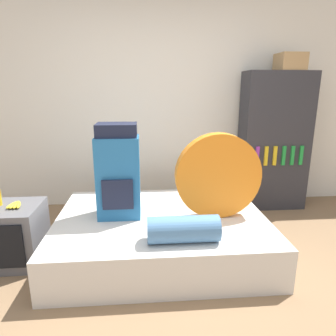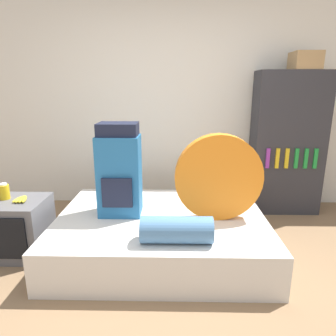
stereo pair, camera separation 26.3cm
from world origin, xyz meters
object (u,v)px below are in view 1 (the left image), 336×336
(tent_bag, at_px, (218,176))
(sleeping_roll, at_px, (183,229))
(bookshelf, at_px, (274,142))
(backpack, at_px, (118,172))
(television, at_px, (5,235))
(cardboard_box, at_px, (290,62))

(tent_bag, bearing_deg, sleeping_roll, -129.02)
(tent_bag, relative_size, bookshelf, 0.45)
(backpack, xyz_separation_m, sleeping_roll, (0.51, -0.54, -0.31))
(backpack, height_order, sleeping_roll, backpack)
(sleeping_roll, height_order, bookshelf, bookshelf)
(tent_bag, height_order, bookshelf, bookshelf)
(television, bearing_deg, sleeping_roll, -15.82)
(backpack, distance_m, cardboard_box, 2.39)
(television, bearing_deg, bookshelf, 20.98)
(backpack, xyz_separation_m, cardboard_box, (1.94, 0.95, 1.02))
(backpack, height_order, television, backpack)
(backpack, relative_size, sleeping_roll, 1.55)
(tent_bag, bearing_deg, television, -179.24)
(backpack, height_order, cardboard_box, cardboard_box)
(television, bearing_deg, cardboard_box, 20.00)
(tent_bag, height_order, cardboard_box, cardboard_box)
(cardboard_box, bearing_deg, tent_bag, -135.59)
(tent_bag, xyz_separation_m, television, (-1.87, -0.02, -0.48))
(television, height_order, cardboard_box, cardboard_box)
(cardboard_box, bearing_deg, television, -160.00)
(backpack, relative_size, cardboard_box, 2.88)
(backpack, distance_m, television, 1.12)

